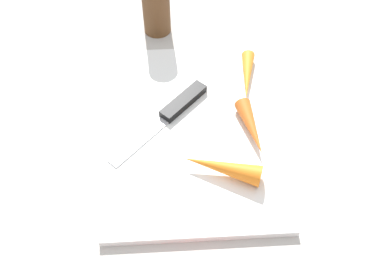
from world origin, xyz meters
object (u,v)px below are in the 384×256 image
object	(u,v)px
knife	(178,106)
carrot_longest	(222,167)
carrot_medium	(247,76)
cutting_board	(192,130)
carrot_shortest	(252,128)

from	to	relation	value
knife	carrot_longest	size ratio (longest dim) A/B	1.43
knife	carrot_medium	distance (m)	0.13
cutting_board	carrot_longest	distance (m)	0.09
carrot_longest	knife	bearing A→B (deg)	-46.03
carrot_longest	carrot_shortest	bearing A→B (deg)	-107.27
cutting_board	knife	xyz separation A→B (m)	(-0.04, -0.02, 0.01)
cutting_board	knife	world-z (taller)	knife
cutting_board	carrot_shortest	xyz separation A→B (m)	(0.01, 0.09, 0.02)
cutting_board	knife	size ratio (longest dim) A/B	2.28
cutting_board	carrot_medium	xyz separation A→B (m)	(-0.10, 0.10, 0.02)
cutting_board	carrot_shortest	size ratio (longest dim) A/B	3.64
knife	carrot_medium	bearing A→B (deg)	159.54
cutting_board	carrot_shortest	bearing A→B (deg)	80.62
carrot_shortest	carrot_medium	distance (m)	0.11
carrot_medium	carrot_longest	bearing A→B (deg)	-9.08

